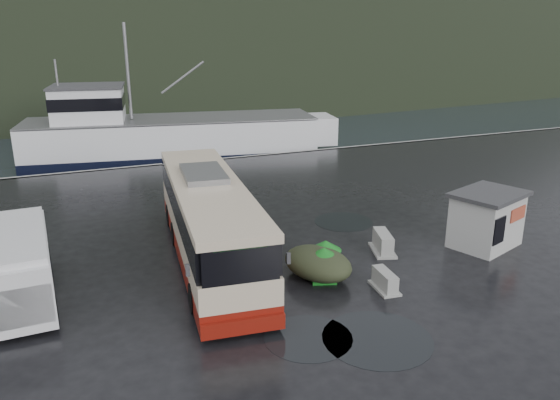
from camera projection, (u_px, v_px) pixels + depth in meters
name	position (u px, v px, depth m)	size (l,w,h in m)	color
ground	(249.00, 275.00, 22.07)	(160.00, 160.00, 0.00)	black
harbor_water	(83.00, 72.00, 119.01)	(300.00, 180.00, 0.02)	black
quay_edge	(159.00, 165.00, 39.69)	(160.00, 0.60, 1.50)	#999993
headland	(87.00, 49.00, 246.02)	(780.00, 540.00, 570.00)	black
coach_bus	(211.00, 260.00, 23.48)	(3.25, 13.15, 3.72)	beige
white_van	(25.00, 299.00, 20.08)	(2.18, 6.33, 2.65)	white
waste_bin_left	(325.00, 270.00, 22.49)	(0.95, 0.95, 1.32)	#15781D
waste_bin_right	(323.00, 280.00, 21.63)	(0.99, 0.99, 1.38)	#15781D
dome_tent	(317.00, 277.00, 21.87)	(2.19, 3.06, 1.20)	#2E3520
ticket_kiosk	(483.00, 245.00, 25.04)	(3.26, 2.47, 2.55)	beige
jersey_barrier_a	(384.00, 289.00, 20.87)	(0.74, 1.48, 0.74)	#999993
jersey_barrier_b	(382.00, 252.00, 24.34)	(0.90, 1.79, 0.90)	#999993
fishing_trawler	(173.00, 143.00, 47.18)	(28.67, 6.27, 11.47)	white
puddles	(347.00, 291.00, 20.71)	(9.30, 13.45, 0.01)	black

